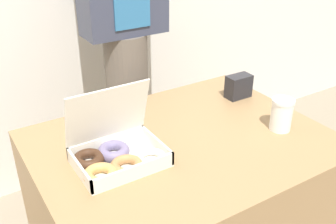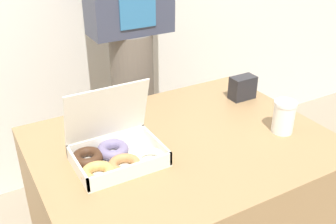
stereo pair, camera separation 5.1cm
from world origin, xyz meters
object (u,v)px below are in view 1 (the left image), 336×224
(napkin_holder, at_px, (239,86))
(person_customer, at_px, (124,30))
(donut_box, at_px, (115,155))
(coffee_cup, at_px, (282,114))

(napkin_holder, height_order, person_customer, person_customer)
(donut_box, bearing_deg, napkin_holder, 14.96)
(donut_box, distance_m, person_customer, 0.83)
(person_customer, bearing_deg, donut_box, -119.18)
(coffee_cup, distance_m, person_customer, 0.87)
(donut_box, relative_size, napkin_holder, 2.85)
(coffee_cup, distance_m, napkin_holder, 0.31)
(person_customer, bearing_deg, napkin_holder, -60.06)
(coffee_cup, xyz_separation_m, napkin_holder, (0.05, 0.30, -0.01))
(napkin_holder, bearing_deg, donut_box, -165.04)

